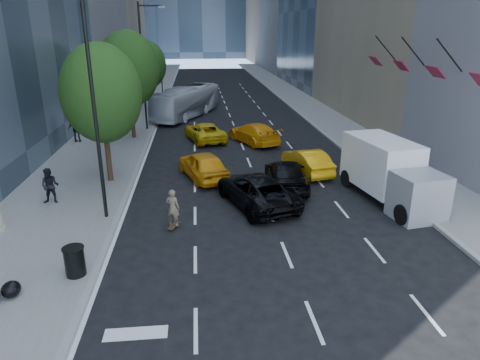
{
  "coord_description": "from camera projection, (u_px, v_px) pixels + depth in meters",
  "views": [
    {
      "loc": [
        -2.26,
        -14.25,
        8.22
      ],
      "look_at": [
        -0.38,
        4.22,
        1.6
      ],
      "focal_mm": 32.0,
      "sensor_mm": 36.0,
      "label": 1
    }
  ],
  "objects": [
    {
      "name": "sidewalk_right",
      "position": [
        313.0,
        109.0,
        45.37
      ],
      "size": [
        4.0,
        120.0,
        0.15
      ],
      "primitive_type": "cube",
      "color": "slate",
      "rests_on": "ground"
    },
    {
      "name": "taxi_c",
      "position": [
        205.0,
        132.0,
        32.8
      ],
      "size": [
        3.5,
        5.42,
        1.39
      ],
      "primitive_type": "imported",
      "rotation": [
        0.0,
        0.0,
        3.4
      ],
      "color": "gold",
      "rests_on": "ground"
    },
    {
      "name": "tree_far",
      "position": [
        147.0,
        65.0,
        44.07
      ],
      "size": [
        3.9,
        3.9,
        6.92
      ],
      "color": "black",
      "rests_on": "sidewalk_left"
    },
    {
      "name": "lamp_near",
      "position": [
        97.0,
        90.0,
        17.52
      ],
      "size": [
        2.13,
        0.22,
        10.0
      ],
      "color": "black",
      "rests_on": "sidewalk_left"
    },
    {
      "name": "city_bus",
      "position": [
        187.0,
        102.0,
        41.37
      ],
      "size": [
        6.61,
        10.47,
        2.9
      ],
      "primitive_type": "imported",
      "rotation": [
        0.0,
        0.0,
        -0.44
      ],
      "color": "silver",
      "rests_on": "ground"
    },
    {
      "name": "ground",
      "position": [
        261.0,
        256.0,
        16.33
      ],
      "size": [
        160.0,
        160.0,
        0.0
      ],
      "primitive_type": "plane",
      "color": "black",
      "rests_on": "ground"
    },
    {
      "name": "black_sedan_lincoln",
      "position": [
        256.0,
        190.0,
        20.81
      ],
      "size": [
        4.06,
        5.94,
        1.51
      ],
      "primitive_type": "imported",
      "rotation": [
        0.0,
        0.0,
        3.46
      ],
      "color": "black",
      "rests_on": "ground"
    },
    {
      "name": "pedestrian_b",
      "position": [
        77.0,
        129.0,
        31.75
      ],
      "size": [
        1.18,
        0.54,
        1.98
      ],
      "primitive_type": "imported",
      "rotation": [
        0.0,
        0.0,
        3.19
      ],
      "color": "black",
      "rests_on": "sidewalk_left"
    },
    {
      "name": "pedestrian_a",
      "position": [
        50.0,
        186.0,
        20.59
      ],
      "size": [
        0.89,
        0.71,
        1.77
      ],
      "primitive_type": "imported",
      "rotation": [
        0.0,
        0.0,
        -0.05
      ],
      "color": "black",
      "rests_on": "sidewalk_left"
    },
    {
      "name": "skateboarder",
      "position": [
        173.0,
        210.0,
        18.35
      ],
      "size": [
        0.71,
        0.6,
        1.67
      ],
      "primitive_type": "imported",
      "rotation": [
        0.0,
        0.0,
        2.76
      ],
      "color": "#746649",
      "rests_on": "ground"
    },
    {
      "name": "lamp_far",
      "position": [
        144.0,
        60.0,
        34.39
      ],
      "size": [
        2.13,
        0.22,
        10.0
      ],
      "color": "black",
      "rests_on": "sidewalk_left"
    },
    {
      "name": "black_sedan_mercedes",
      "position": [
        286.0,
        175.0,
        23.01
      ],
      "size": [
        2.59,
        5.35,
        1.5
      ],
      "primitive_type": "imported",
      "rotation": [
        0.0,
        0.0,
        3.05
      ],
      "color": "black",
      "rests_on": "ground"
    },
    {
      "name": "taxi_a",
      "position": [
        203.0,
        165.0,
        24.55
      ],
      "size": [
        3.24,
        5.01,
        1.59
      ],
      "primitive_type": "imported",
      "rotation": [
        0.0,
        0.0,
        3.46
      ],
      "color": "orange",
      "rests_on": "ground"
    },
    {
      "name": "facade_flags",
      "position": [
        420.0,
        65.0,
        24.64
      ],
      "size": [
        1.85,
        13.3,
        2.05
      ],
      "color": "black",
      "rests_on": "ground"
    },
    {
      "name": "traffic_signal",
      "position": [
        161.0,
        63.0,
        51.78
      ],
      "size": [
        2.48,
        0.53,
        5.2
      ],
      "color": "black",
      "rests_on": "sidewalk_left"
    },
    {
      "name": "tree_mid",
      "position": [
        128.0,
        69.0,
        31.66
      ],
      "size": [
        4.5,
        4.5,
        7.99
      ],
      "color": "black",
      "rests_on": "sidewalk_left"
    },
    {
      "name": "tree_near",
      "position": [
        102.0,
        94.0,
        22.41
      ],
      "size": [
        4.2,
        4.2,
        7.46
      ],
      "color": "black",
      "rests_on": "sidewalk_left"
    },
    {
      "name": "trash_can",
      "position": [
        75.0,
        262.0,
        14.65
      ],
      "size": [
        0.67,
        0.67,
        1.01
      ],
      "primitive_type": "cylinder",
      "color": "black",
      "rests_on": "sidewalk_left"
    },
    {
      "name": "box_truck",
      "position": [
        390.0,
        172.0,
        21.15
      ],
      "size": [
        3.21,
        6.46,
        2.96
      ],
      "rotation": [
        0.0,
        0.0,
        0.16
      ],
      "color": "white",
      "rests_on": "ground"
    },
    {
      "name": "taxi_b",
      "position": [
        307.0,
        161.0,
        25.47
      ],
      "size": [
        2.35,
        4.58,
        1.44
      ],
      "primitive_type": "imported",
      "rotation": [
        0.0,
        0.0,
        3.34
      ],
      "color": "#F5A90C",
      "rests_on": "ground"
    },
    {
      "name": "taxi_d",
      "position": [
        254.0,
        133.0,
        32.13
      ],
      "size": [
        3.95,
        5.6,
        1.51
      ],
      "primitive_type": "imported",
      "rotation": [
        0.0,
        0.0,
        3.54
      ],
      "color": "orange",
      "rests_on": "ground"
    },
    {
      "name": "garbage_bags",
      "position": [
        3.0,
        293.0,
        13.4
      ],
      "size": [
        1.02,
        0.98,
        0.5
      ],
      "color": "black",
      "rests_on": "sidewalk_left"
    },
    {
      "name": "sidewalk_left",
      "position": [
        130.0,
        112.0,
        43.56
      ],
      "size": [
        6.0,
        120.0,
        0.15
      ],
      "primitive_type": "cube",
      "color": "slate",
      "rests_on": "ground"
    }
  ]
}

